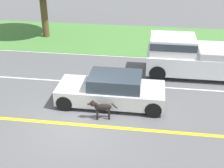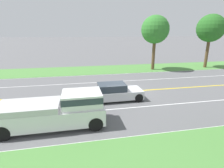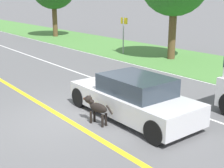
{
  "view_description": "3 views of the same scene",
  "coord_description": "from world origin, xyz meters",
  "px_view_note": "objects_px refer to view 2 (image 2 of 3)",
  "views": [
    {
      "loc": [
        -9.54,
        -2.75,
        6.84
      ],
      "look_at": [
        1.22,
        -1.24,
        1.2
      ],
      "focal_mm": 50.0,
      "sensor_mm": 36.0,
      "label": 1
    },
    {
      "loc": [
        14.47,
        -3.82,
        5.17
      ],
      "look_at": [
        1.31,
        -1.18,
        1.19
      ],
      "focal_mm": 28.0,
      "sensor_mm": 36.0,
      "label": 2
    },
    {
      "loc": [
        -4.36,
        -7.96,
        3.63
      ],
      "look_at": [
        1.26,
        -0.72,
        1.06
      ],
      "focal_mm": 50.0,
      "sensor_mm": 36.0,
      "label": 3
    }
  ],
  "objects_px": {
    "ego_car": "(113,92)",
    "roadside_tree_left_near": "(155,30)",
    "dog": "(114,89)",
    "roadside_tree_left_far": "(211,28)",
    "pickup_truck": "(57,110)"
  },
  "relations": [
    {
      "from": "ego_car",
      "to": "roadside_tree_left_near",
      "type": "distance_m",
      "value": 14.02
    },
    {
      "from": "ego_car",
      "to": "pickup_truck",
      "type": "height_order",
      "value": "pickup_truck"
    },
    {
      "from": "pickup_truck",
      "to": "roadside_tree_left_far",
      "type": "relative_size",
      "value": 0.74
    },
    {
      "from": "dog",
      "to": "roadside_tree_left_far",
      "type": "bearing_deg",
      "value": 108.1
    },
    {
      "from": "roadside_tree_left_far",
      "to": "pickup_truck",
      "type": "bearing_deg",
      "value": -56.09
    },
    {
      "from": "dog",
      "to": "pickup_truck",
      "type": "bearing_deg",
      "value": -53.72
    },
    {
      "from": "pickup_truck",
      "to": "dog",
      "type": "bearing_deg",
      "value": 137.59
    },
    {
      "from": "roadside_tree_left_near",
      "to": "ego_car",
      "type": "bearing_deg",
      "value": -37.3
    },
    {
      "from": "roadside_tree_left_near",
      "to": "roadside_tree_left_far",
      "type": "relative_size",
      "value": 0.96
    },
    {
      "from": "dog",
      "to": "roadside_tree_left_far",
      "type": "distance_m",
      "value": 19.32
    },
    {
      "from": "ego_car",
      "to": "dog",
      "type": "xyz_separation_m",
      "value": [
        -1.21,
        0.26,
        -0.11
      ]
    },
    {
      "from": "dog",
      "to": "pickup_truck",
      "type": "relative_size",
      "value": 0.2
    },
    {
      "from": "roadside_tree_left_near",
      "to": "roadside_tree_left_far",
      "type": "bearing_deg",
      "value": 89.24
    },
    {
      "from": "roadside_tree_left_near",
      "to": "roadside_tree_left_far",
      "type": "height_order",
      "value": "roadside_tree_left_far"
    },
    {
      "from": "dog",
      "to": "ego_car",
      "type": "bearing_deg",
      "value": -23.6
    }
  ]
}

